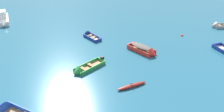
% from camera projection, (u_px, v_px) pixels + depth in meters
% --- Properties ---
extents(rowboat_deep_blue_foreground_center, '(2.84, 2.85, 0.96)m').
position_uv_depth(rowboat_deep_blue_foreground_center, '(89.00, 35.00, 30.25)').
color(rowboat_deep_blue_foreground_center, beige).
rests_on(rowboat_deep_blue_foreground_center, ground_plane).
extents(motor_launch_white_far_left, '(3.60, 5.20, 1.85)m').
position_uv_depth(motor_launch_white_far_left, '(3.00, 19.00, 34.74)').
color(motor_launch_white_far_left, white).
rests_on(motor_launch_white_far_left, ground_plane).
extents(kayak_maroon_near_camera, '(2.75, 1.85, 0.28)m').
position_uv_depth(kayak_maroon_near_camera, '(132.00, 86.00, 20.42)').
color(kayak_maroon_near_camera, maroon).
rests_on(kayak_maroon_near_camera, ground_plane).
extents(rowboat_grey_near_left, '(3.62, 1.71, 1.19)m').
position_uv_depth(rowboat_grey_near_left, '(218.00, 26.00, 33.21)').
color(rowboat_grey_near_left, beige).
rests_on(rowboat_grey_near_left, ground_plane).
extents(rowboat_green_distant_center, '(3.25, 3.64, 1.07)m').
position_uv_depth(rowboat_green_distant_center, '(83.00, 70.00, 22.72)').
color(rowboat_green_distant_center, '#99754C').
rests_on(rowboat_green_distant_center, ground_plane).
extents(rowboat_blue_back_row_center, '(4.72, 3.02, 1.29)m').
position_uv_depth(rowboat_blue_back_row_center, '(8.00, 112.00, 17.33)').
color(rowboat_blue_back_row_center, '#99754C').
rests_on(rowboat_blue_back_row_center, ground_plane).
extents(rowboat_red_outer_left, '(3.63, 3.46, 1.18)m').
position_uv_depth(rowboat_red_outer_left, '(145.00, 50.00, 26.08)').
color(rowboat_red_outer_left, '#99754C').
rests_on(rowboat_red_outer_left, ground_plane).
extents(mooring_buoy_far_field, '(0.40, 0.40, 0.40)m').
position_uv_depth(mooring_buoy_far_field, '(182.00, 36.00, 30.59)').
color(mooring_buoy_far_field, red).
rests_on(mooring_buoy_far_field, ground_plane).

